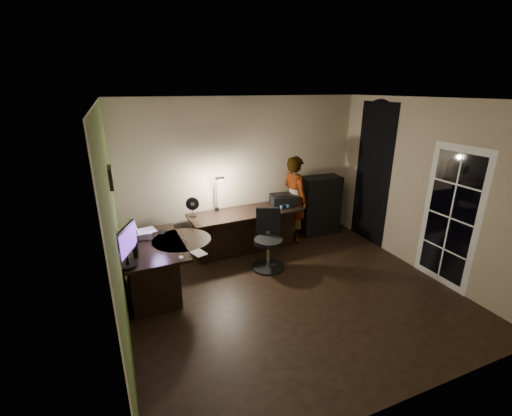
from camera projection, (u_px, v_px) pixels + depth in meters
name	position (u px, v px, depth m)	size (l,w,h in m)	color
floor	(293.00, 294.00, 4.98)	(4.50, 4.00, 0.01)	black
ceiling	(301.00, 99.00, 4.07)	(4.50, 4.00, 0.01)	silver
wall_back	(244.00, 173.00, 6.27)	(4.50, 0.01, 2.70)	tan
wall_front	(417.00, 281.00, 2.78)	(4.50, 0.01, 2.70)	tan
wall_left	(114.00, 232.00, 3.71)	(0.01, 4.00, 2.70)	tan
wall_right	(424.00, 188.00, 5.34)	(0.01, 4.00, 2.70)	tan
green_wall_overlay	(116.00, 232.00, 3.72)	(0.00, 4.00, 2.70)	#4C632A
arched_doorway	(373.00, 175.00, 6.35)	(0.01, 0.90, 2.60)	black
french_door	(450.00, 218.00, 4.95)	(0.02, 0.92, 2.10)	white
framed_picture	(111.00, 178.00, 3.95)	(0.04, 0.30, 0.25)	black
desk_left	(154.00, 269.00, 4.86)	(0.83, 1.35, 0.78)	black
desk_right	(246.00, 231.00, 6.19)	(2.01, 0.70, 0.75)	black
cabinet	(320.00, 205.00, 6.89)	(0.79, 0.39, 1.18)	black
laptop_stand	(145.00, 234.00, 4.90)	(0.24, 0.20, 0.10)	silver
laptop	(144.00, 224.00, 4.85)	(0.30, 0.29, 0.21)	silver
monitor	(126.00, 252.00, 4.09)	(0.11, 0.55, 0.36)	black
mouse	(181.00, 258.00, 4.30)	(0.06, 0.09, 0.03)	silver
phone	(162.00, 232.00, 5.09)	(0.07, 0.14, 0.01)	black
pen	(185.00, 241.00, 4.80)	(0.01, 0.13, 0.01)	black
speaker	(135.00, 249.00, 4.34)	(0.08, 0.08, 0.19)	black
notepad	(199.00, 253.00, 4.44)	(0.15, 0.21, 0.01)	silver
desk_fan	(193.00, 207.00, 5.78)	(0.22, 0.12, 0.34)	black
headphones	(285.00, 206.00, 6.20)	(0.17, 0.07, 0.08)	#2962A0
printer	(284.00, 199.00, 6.39)	(0.47, 0.37, 0.21)	black
desk_lamp	(216.00, 191.00, 5.99)	(0.18, 0.33, 0.72)	black
office_chair	(268.00, 241.00, 5.53)	(0.55, 0.55, 0.98)	black
person	(295.00, 199.00, 6.49)	(0.59, 0.39, 1.65)	#D8A88C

